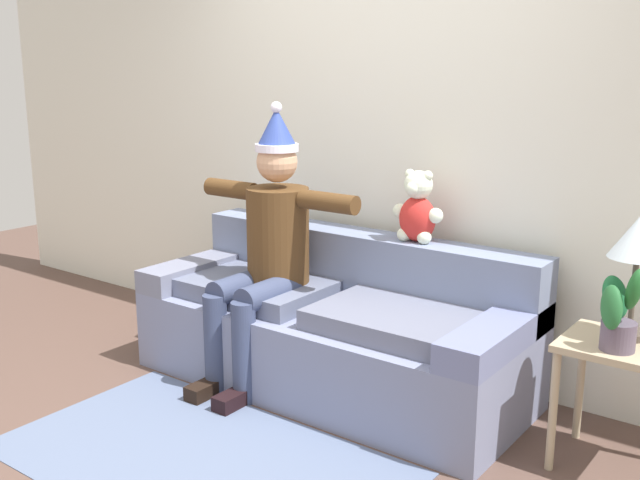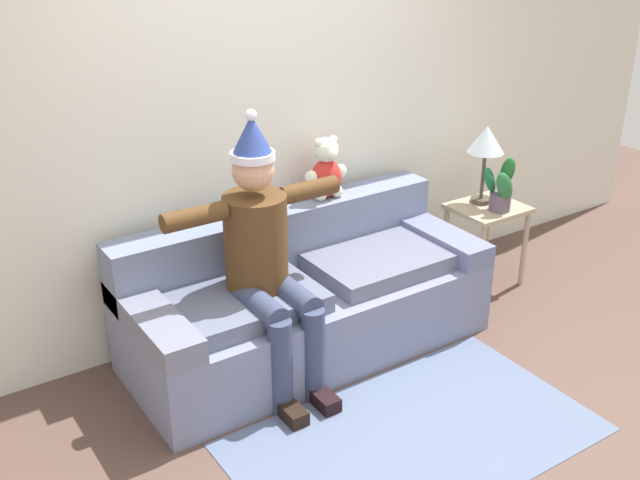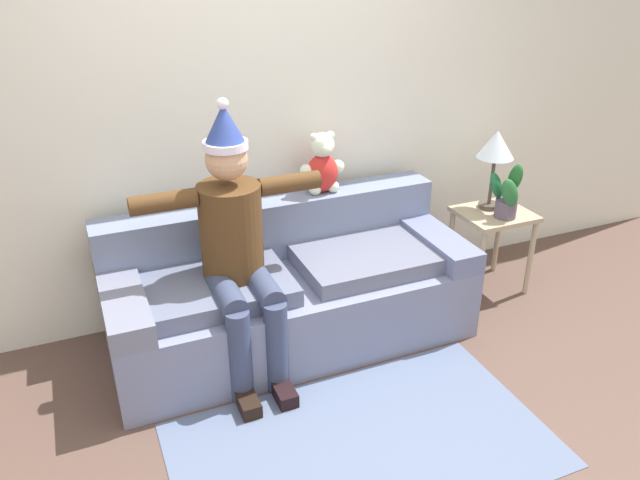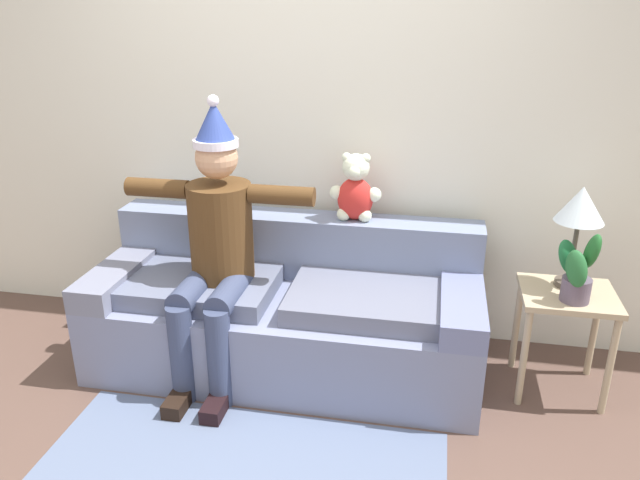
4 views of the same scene
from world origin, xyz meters
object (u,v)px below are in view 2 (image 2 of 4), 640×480
at_px(couch, 304,298).
at_px(person_seated, 265,253).
at_px(table_lamp, 486,143).
at_px(potted_plant, 500,189).
at_px(teddy_bear, 326,171).
at_px(side_table, 487,221).

bearing_deg(couch, person_seated, -154.74).
bearing_deg(couch, table_lamp, 3.23).
distance_m(table_lamp, potted_plant, 0.31).
relative_size(person_seated, teddy_bear, 3.97).
bearing_deg(potted_plant, person_seated, -177.63).
height_order(person_seated, teddy_bear, person_seated).
distance_m(person_seated, potted_plant, 1.81).
bearing_deg(side_table, potted_plant, -87.47).
bearing_deg(potted_plant, teddy_bear, 162.90).
bearing_deg(potted_plant, table_lamp, 88.09).
relative_size(person_seated, table_lamp, 2.85).
xyz_separation_m(side_table, table_lamp, (0.01, 0.08, 0.52)).
xyz_separation_m(teddy_bear, potted_plant, (1.14, -0.35, -0.24)).
distance_m(teddy_bear, table_lamp, 1.16).
height_order(table_lamp, potted_plant, table_lamp).
relative_size(couch, table_lamp, 3.97).
relative_size(couch, teddy_bear, 5.53).
relative_size(couch, side_table, 3.69).
xyz_separation_m(side_table, potted_plant, (0.00, -0.09, 0.26)).
distance_m(couch, side_table, 1.48).
distance_m(person_seated, teddy_bear, 0.82).
bearing_deg(side_table, teddy_bear, 166.88).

